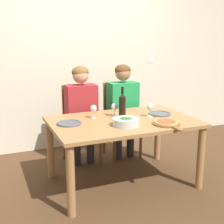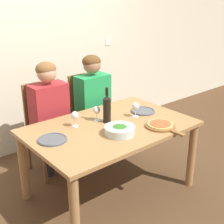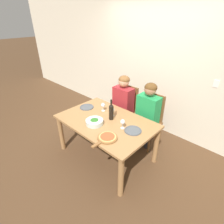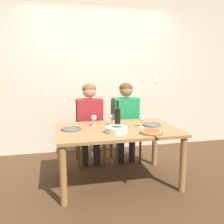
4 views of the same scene
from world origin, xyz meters
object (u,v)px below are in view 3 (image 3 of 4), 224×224
at_px(broccoli_bowl, 94,122).
at_px(wine_glass_right, 123,122).
at_px(chair_left, 126,109).
at_px(wine_bottle, 111,111).
at_px(pizza_on_board, 107,138).
at_px(wine_glass_left, 103,105).
at_px(dinner_plate_left, 87,107).
at_px(dinner_plate_right, 133,130).
at_px(person_woman, 123,101).
at_px(person_man, 147,110).
at_px(chair_right, 150,119).
at_px(wine_glass_centre, 113,110).

distance_m(broccoli_bowl, wine_glass_right, 0.45).
bearing_deg(chair_left, wine_bottle, -69.16).
bearing_deg(wine_bottle, pizza_on_board, -52.92).
bearing_deg(wine_glass_left, dinner_plate_left, -158.97).
xyz_separation_m(wine_bottle, dinner_plate_right, (0.46, -0.03, -0.13)).
bearing_deg(person_woman, wine_bottle, -65.64).
relative_size(person_woman, pizza_on_board, 2.96).
height_order(chair_left, person_man, person_man).
xyz_separation_m(pizza_on_board, wine_glass_right, (-0.01, 0.34, 0.09)).
bearing_deg(dinner_plate_right, broccoli_bowl, -154.62).
bearing_deg(chair_right, dinner_plate_left, -140.49).
relative_size(chair_right, wine_bottle, 2.86).
bearing_deg(wine_glass_right, wine_bottle, 165.80).
distance_m(dinner_plate_left, wine_glass_right, 0.92).
height_order(chair_right, pizza_on_board, chair_right).
relative_size(person_man, broccoli_bowl, 4.58).
distance_m(wine_bottle, dinner_plate_left, 0.62).
height_order(chair_left, wine_glass_right, chair_left).
bearing_deg(person_woman, person_man, 0.00).
distance_m(chair_right, dinner_plate_left, 1.18).
bearing_deg(wine_glass_left, wine_glass_right, -16.80).
distance_m(dinner_plate_left, dinner_plate_right, 1.07).
xyz_separation_m(chair_left, person_woman, (-0.00, -0.12, 0.22)).
bearing_deg(chair_right, chair_left, 180.00).
distance_m(person_woman, dinner_plate_right, 0.97).
height_order(chair_left, wine_glass_centre, chair_left).
relative_size(chair_left, wine_glass_left, 6.56).
bearing_deg(wine_bottle, chair_left, 110.84).
distance_m(person_woman, wine_glass_left, 0.51).
xyz_separation_m(person_woman, pizza_on_board, (0.59, -1.02, -0.02)).
xyz_separation_m(wine_bottle, dinner_plate_left, (-0.61, -0.01, -0.13)).
bearing_deg(broccoli_bowl, person_man, 67.05).
xyz_separation_m(chair_left, person_man, (0.57, -0.12, 0.22)).
bearing_deg(person_man, wine_glass_left, -139.32).
bearing_deg(wine_glass_right, broccoli_bowl, -151.93).
bearing_deg(chair_left, person_man, -11.49).
relative_size(dinner_plate_left, wine_glass_left, 1.67).
distance_m(chair_right, wine_glass_left, 0.91).
bearing_deg(chair_right, broccoli_bowl, -110.56).
bearing_deg(pizza_on_board, wine_glass_centre, 126.22).
xyz_separation_m(chair_right, wine_glass_left, (-0.59, -0.62, 0.30)).
height_order(dinner_plate_right, wine_glass_left, wine_glass_left).
bearing_deg(broccoli_bowl, chair_left, 100.62).
distance_m(person_woman, wine_bottle, 0.68).
relative_size(person_woman, broccoli_bowl, 4.58).
bearing_deg(dinner_plate_left, wine_glass_centre, 10.69).
distance_m(chair_right, person_man, 0.25).
distance_m(chair_left, wine_bottle, 0.85).
xyz_separation_m(dinner_plate_left, wine_glass_right, (0.91, -0.06, 0.10)).
distance_m(person_man, broccoli_bowl, 0.97).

